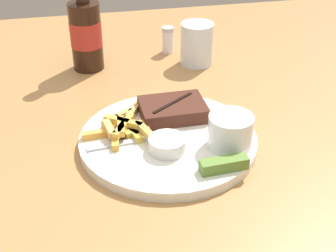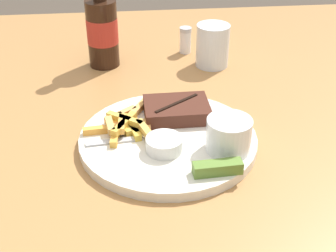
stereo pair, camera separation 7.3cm
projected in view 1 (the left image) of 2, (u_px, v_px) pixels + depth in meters
dining_table at (168, 172)px, 0.86m from camera, size 1.49×1.46×0.77m
dinner_plate at (168, 140)px, 0.82m from camera, size 0.31×0.31×0.02m
steak_portion at (173, 109)px, 0.87m from camera, size 0.12×0.09×0.03m
fries_pile at (125, 126)px, 0.83m from camera, size 0.14×0.15×0.02m
coleslaw_cup at (230, 130)px, 0.78m from camera, size 0.08×0.08×0.06m
dipping_sauce_cup at (167, 144)px, 0.77m from camera, size 0.06×0.06×0.02m
pickle_spear at (224, 164)px, 0.73m from camera, size 0.08×0.03×0.02m
fork_utensil at (122, 143)px, 0.80m from camera, size 0.13×0.03×0.00m
beer_bottle at (86, 32)px, 1.05m from camera, size 0.07×0.07×0.25m
drinking_glass at (197, 44)px, 1.09m from camera, size 0.08×0.08×0.10m
salt_shaker at (168, 40)px, 1.16m from camera, size 0.03×0.03×0.07m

